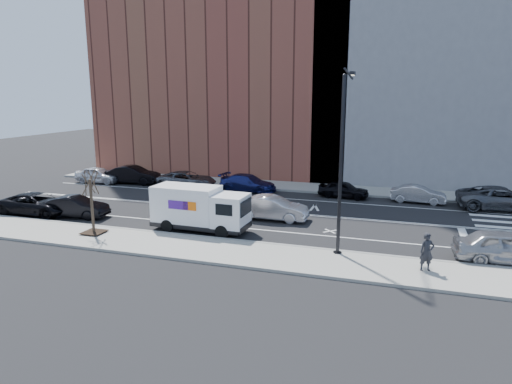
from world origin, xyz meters
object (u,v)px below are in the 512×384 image
Objects in this scene: fedex_van at (199,208)px; pedestrian at (427,252)px; near_parked_front at (505,247)px; driving_sedan at (272,208)px; far_parked_b at (133,175)px; far_parked_a at (98,175)px.

fedex_van is 13.05m from pedestrian.
near_parked_front is 4.57m from pedestrian.
fedex_van is 1.27× the size of driving_sedan.
driving_sedan is at bearing -121.16° from far_parked_b.
near_parked_front is 2.65× the size of pedestrian.
far_parked_b is at bearing 62.61° from driving_sedan.
far_parked_b is 28.68m from pedestrian.
near_parked_front is at bearing 0.68° from fedex_van.
far_parked_b is 30.83m from near_parked_front.
driving_sedan is at bearing 48.83° from fedex_van.
far_parked_a is at bearing 64.90° from near_parked_front.
driving_sedan is 0.99× the size of near_parked_front.
far_parked_a is at bearing 146.19° from fedex_van.
near_parked_front is (28.43, -11.93, -0.00)m from far_parked_b.
driving_sedan is 2.62× the size of pedestrian.
pedestrian is at bearing -117.66° from far_parked_a.
far_parked_a is 0.89× the size of far_parked_b.
driving_sedan is 13.58m from near_parked_front.
pedestrian is (24.70, -14.56, 0.24)m from far_parked_b.
fedex_van reaches higher than near_parked_front.
fedex_van reaches higher than far_parked_a.
fedex_van is 1.21× the size of far_parked_b.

